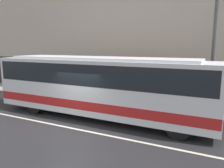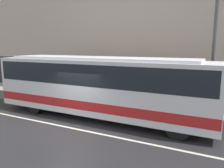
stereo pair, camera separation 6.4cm
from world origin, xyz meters
TOP-DOWN VIEW (x-y plane):
  - ground_plane at (0.00, 0.00)m, footprint 60.00×60.00m
  - sidewalk at (0.00, 5.32)m, footprint 60.00×2.65m
  - building_facade at (0.00, 6.79)m, footprint 60.00×0.35m
  - lane_stripe at (0.00, 0.00)m, footprint 54.00×0.14m
  - transit_bus at (0.45, 2.07)m, footprint 11.97×2.56m
  - utility_pole_near at (5.79, 4.87)m, footprint 0.21×0.21m
  - pedestrian_waiting at (-1.38, 5.03)m, footprint 0.36×0.36m

SIDE VIEW (x-z plane):
  - ground_plane at x=0.00m, z-range 0.00..0.00m
  - lane_stripe at x=0.00m, z-range 0.00..0.01m
  - sidewalk at x=0.00m, z-range 0.00..0.14m
  - pedestrian_waiting at x=-1.38m, z-range 0.08..1.77m
  - transit_bus at x=0.45m, z-range 0.20..3.43m
  - utility_pole_near at x=5.79m, z-range 0.14..8.99m
  - building_facade at x=0.00m, z-range -0.21..13.42m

